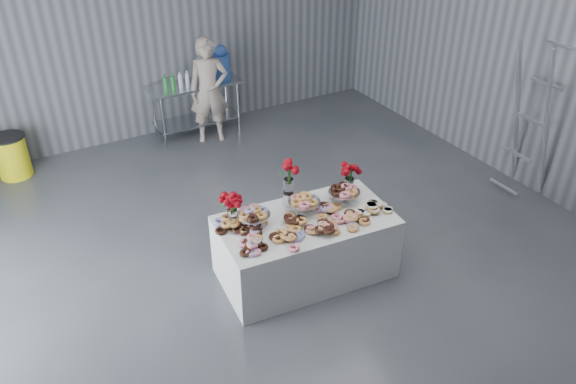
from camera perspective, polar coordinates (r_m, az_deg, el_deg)
name	(u,v)px	position (r m, az deg, el deg)	size (l,w,h in m)	color
ground	(291,284)	(6.39, 0.31, -9.31)	(9.00, 9.00, 0.00)	#3D3F45
room_walls	(260,58)	(4.99, -2.81, 13.49)	(8.04, 9.04, 4.02)	slate
display_table	(306,247)	(6.31, 1.80, -5.58)	(1.90, 1.00, 0.75)	white
prep_table	(196,99)	(9.47, -9.37, 9.27)	(1.50, 0.60, 0.90)	silver
donut_mounds	(309,218)	(6.02, 2.11, -2.67)	(1.80, 0.80, 0.09)	#E7B254
cake_stand_left	(253,213)	(5.94, -3.54, -2.18)	(0.36, 0.36, 0.17)	silver
cake_stand_mid	(304,201)	(6.14, 1.68, -0.87)	(0.36, 0.36, 0.17)	silver
cake_stand_right	(344,190)	(6.34, 5.74, 0.15)	(0.36, 0.36, 0.17)	silver
danish_pile	(373,206)	(6.27, 8.64, -1.42)	(0.48, 0.48, 0.11)	white
bouquet_left	(232,201)	(5.88, -5.76, -0.87)	(0.26, 0.26, 0.42)	white
bouquet_right	(350,170)	(6.44, 6.33, 2.27)	(0.26, 0.26, 0.42)	white
bouquet_center	(289,175)	(6.13, 0.05, 1.72)	(0.26, 0.26, 0.57)	silver
water_jug	(222,63)	(9.45, -6.77, 12.87)	(0.28, 0.28, 0.55)	#3F70D6
drink_bottles	(176,81)	(9.14, -11.26, 11.03)	(0.54, 0.08, 0.27)	#268C33
person	(209,91)	(9.17, -8.02, 10.15)	(0.62, 0.41, 1.70)	#CC8C93
trash_barrel	(12,156)	(9.14, -26.24, 3.27)	(0.50, 0.50, 0.64)	#FFF215
stepladder	(531,120)	(8.13, 23.48, 6.73)	(0.24, 0.54, 2.20)	silver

